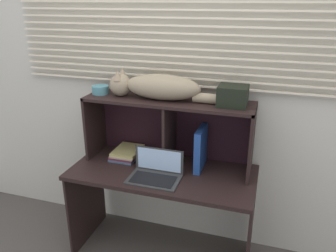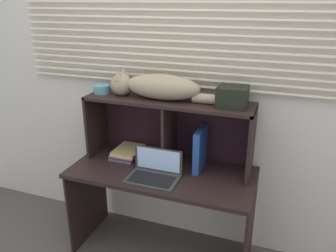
{
  "view_description": "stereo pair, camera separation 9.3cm",
  "coord_description": "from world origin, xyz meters",
  "px_view_note": "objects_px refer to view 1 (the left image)",
  "views": [
    {
      "loc": [
        0.7,
        -1.85,
        1.91
      ],
      "look_at": [
        0.0,
        0.34,
        1.03
      ],
      "focal_mm": 36.05,
      "sensor_mm": 36.0,
      "label": 1
    },
    {
      "loc": [
        0.79,
        -1.82,
        1.91
      ],
      "look_at": [
        0.0,
        0.34,
        1.03
      ],
      "focal_mm": 36.05,
      "sensor_mm": 36.0,
      "label": 2
    }
  ],
  "objects_px": {
    "book_stack": "(127,153)",
    "small_basket": "(100,90)",
    "storage_box": "(233,96)",
    "laptop": "(156,173)",
    "binder_upright": "(201,148)",
    "cat": "(158,87)"
  },
  "relations": [
    {
      "from": "laptop",
      "to": "book_stack",
      "type": "bearing_deg",
      "value": 143.92
    },
    {
      "from": "binder_upright",
      "to": "small_basket",
      "type": "bearing_deg",
      "value": 180.0
    },
    {
      "from": "cat",
      "to": "small_basket",
      "type": "height_order",
      "value": "cat"
    },
    {
      "from": "cat",
      "to": "storage_box",
      "type": "bearing_deg",
      "value": 0.0
    },
    {
      "from": "book_stack",
      "to": "small_basket",
      "type": "distance_m",
      "value": 0.53
    },
    {
      "from": "book_stack",
      "to": "small_basket",
      "type": "height_order",
      "value": "small_basket"
    },
    {
      "from": "laptop",
      "to": "small_basket",
      "type": "bearing_deg",
      "value": 155.09
    },
    {
      "from": "binder_upright",
      "to": "small_basket",
      "type": "xyz_separation_m",
      "value": [
        -0.78,
        0.0,
        0.37
      ]
    },
    {
      "from": "book_stack",
      "to": "small_basket",
      "type": "bearing_deg",
      "value": 179.09
    },
    {
      "from": "book_stack",
      "to": "storage_box",
      "type": "distance_m",
      "value": 0.96
    },
    {
      "from": "laptop",
      "to": "binder_upright",
      "type": "distance_m",
      "value": 0.38
    },
    {
      "from": "laptop",
      "to": "small_basket",
      "type": "xyz_separation_m",
      "value": [
        -0.52,
        0.24,
        0.49
      ]
    },
    {
      "from": "book_stack",
      "to": "storage_box",
      "type": "xyz_separation_m",
      "value": [
        0.79,
        0.0,
        0.53
      ]
    },
    {
      "from": "cat",
      "to": "book_stack",
      "type": "height_order",
      "value": "cat"
    },
    {
      "from": "book_stack",
      "to": "storage_box",
      "type": "relative_size",
      "value": 1.31
    },
    {
      "from": "cat",
      "to": "storage_box",
      "type": "relative_size",
      "value": 4.96
    },
    {
      "from": "laptop",
      "to": "binder_upright",
      "type": "bearing_deg",
      "value": 42.46
    },
    {
      "from": "binder_upright",
      "to": "book_stack",
      "type": "xyz_separation_m",
      "value": [
        -0.59,
        -0.0,
        -0.12
      ]
    },
    {
      "from": "binder_upright",
      "to": "small_basket",
      "type": "height_order",
      "value": "small_basket"
    },
    {
      "from": "laptop",
      "to": "book_stack",
      "type": "xyz_separation_m",
      "value": [
        -0.33,
        0.24,
        -0.0
      ]
    },
    {
      "from": "binder_upright",
      "to": "laptop",
      "type": "bearing_deg",
      "value": -137.54
    },
    {
      "from": "laptop",
      "to": "small_basket",
      "type": "distance_m",
      "value": 0.75
    }
  ]
}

